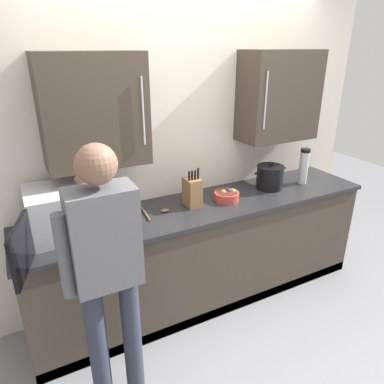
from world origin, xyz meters
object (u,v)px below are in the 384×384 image
(thermos_flask, at_px, (304,166))
(stock_pot, at_px, (270,177))
(person_figure, at_px, (106,268))
(microwave_oven, at_px, (66,211))
(knife_block, at_px, (192,192))
(fruit_bowl, at_px, (227,195))
(wooden_spoon, at_px, (155,212))

(thermos_flask, relative_size, stock_pot, 0.98)
(person_figure, bearing_deg, microwave_oven, 97.02)
(knife_block, bearing_deg, person_figure, -142.08)
(microwave_oven, distance_m, stock_pot, 1.72)
(fruit_bowl, height_order, thermos_flask, thermos_flask)
(stock_pot, distance_m, person_figure, 1.77)
(stock_pot, distance_m, knife_block, 0.78)
(wooden_spoon, xyz_separation_m, person_figure, (-0.55, -0.68, 0.09))
(fruit_bowl, distance_m, wooden_spoon, 0.62)
(stock_pot, xyz_separation_m, knife_block, (-0.78, -0.01, 0.01))
(wooden_spoon, relative_size, knife_block, 0.79)
(wooden_spoon, bearing_deg, person_figure, -128.87)
(microwave_oven, distance_m, fruit_bowl, 1.25)
(knife_block, bearing_deg, stock_pot, 0.77)
(wooden_spoon, distance_m, knife_block, 0.33)
(microwave_oven, distance_m, thermos_flask, 2.07)
(microwave_oven, xyz_separation_m, wooden_spoon, (0.63, 0.00, -0.15))
(wooden_spoon, xyz_separation_m, knife_block, (0.32, -0.01, 0.11))
(stock_pot, bearing_deg, microwave_oven, -179.82)
(microwave_oven, height_order, fruit_bowl, microwave_oven)
(stock_pot, relative_size, wooden_spoon, 1.35)
(stock_pot, height_order, wooden_spoon, stock_pot)
(microwave_oven, height_order, wooden_spoon, microwave_oven)
(fruit_bowl, relative_size, stock_pot, 0.62)
(thermos_flask, height_order, wooden_spoon, thermos_flask)
(wooden_spoon, distance_m, person_figure, 0.87)
(microwave_oven, relative_size, knife_block, 2.55)
(microwave_oven, bearing_deg, stock_pot, 0.18)
(wooden_spoon, height_order, person_figure, person_figure)
(fruit_bowl, distance_m, stock_pot, 0.49)
(person_figure, bearing_deg, fruit_bowl, 28.59)
(fruit_bowl, relative_size, person_figure, 0.12)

